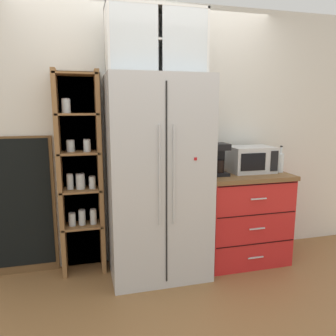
# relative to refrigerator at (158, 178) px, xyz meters

# --- Properties ---
(ground_plane) EXTENTS (10.54, 10.54, 0.00)m
(ground_plane) POSITION_rel_refrigerator_xyz_m (-0.00, -0.02, -0.92)
(ground_plane) COLOR olive
(wall_back_cream) EXTENTS (4.85, 0.10, 2.55)m
(wall_back_cream) POSITION_rel_refrigerator_xyz_m (-0.00, 0.38, 0.36)
(wall_back_cream) COLOR silver
(wall_back_cream) RESTS_ON ground
(refrigerator) EXTENTS (0.89, 0.68, 1.84)m
(refrigerator) POSITION_rel_refrigerator_xyz_m (0.00, 0.00, 0.00)
(refrigerator) COLOR silver
(refrigerator) RESTS_ON ground
(pantry_shelf_column) EXTENTS (0.44, 0.29, 1.89)m
(pantry_shelf_column) POSITION_rel_refrigerator_xyz_m (-0.69, 0.26, 0.04)
(pantry_shelf_column) COLOR brown
(pantry_shelf_column) RESTS_ON ground
(counter_cabinet) EXTENTS (0.86, 0.60, 0.91)m
(counter_cabinet) POSITION_rel_refrigerator_xyz_m (0.90, 0.04, -0.46)
(counter_cabinet) COLOR red
(counter_cabinet) RESTS_ON ground
(microwave) EXTENTS (0.44, 0.33, 0.26)m
(microwave) POSITION_rel_refrigerator_xyz_m (0.99, 0.09, 0.12)
(microwave) COLOR silver
(microwave) RESTS_ON counter_cabinet
(coffee_maker) EXTENTS (0.17, 0.20, 0.31)m
(coffee_maker) POSITION_rel_refrigerator_xyz_m (0.61, 0.05, 0.15)
(coffee_maker) COLOR black
(coffee_maker) RESTS_ON counter_cabinet
(mug_charcoal) EXTENTS (0.12, 0.09, 0.08)m
(mug_charcoal) POSITION_rel_refrigerator_xyz_m (0.91, 0.07, 0.04)
(mug_charcoal) COLOR #2D2D33
(mug_charcoal) RESTS_ON counter_cabinet
(mug_cream) EXTENTS (0.12, 0.08, 0.10)m
(mug_cream) POSITION_rel_refrigerator_xyz_m (0.91, 0.11, 0.04)
(mug_cream) COLOR silver
(mug_cream) RESTS_ON counter_cabinet
(bottle_clear) EXTENTS (0.06, 0.06, 0.27)m
(bottle_clear) POSITION_rel_refrigerator_xyz_m (1.28, -0.00, 0.11)
(bottle_clear) COLOR silver
(bottle_clear) RESTS_ON counter_cabinet
(bottle_cobalt) EXTENTS (0.06, 0.06, 0.26)m
(bottle_cobalt) POSITION_rel_refrigerator_xyz_m (0.90, 0.02, 0.11)
(bottle_cobalt) COLOR navy
(bottle_cobalt) RESTS_ON counter_cabinet
(upper_cabinet) EXTENTS (0.86, 0.32, 0.55)m
(upper_cabinet) POSITION_rel_refrigerator_xyz_m (-0.00, 0.05, 1.20)
(upper_cabinet) COLOR silver
(upper_cabinet) RESTS_ON refrigerator
(chalkboard_menu) EXTENTS (0.60, 0.04, 1.31)m
(chalkboard_menu) POSITION_rel_refrigerator_xyz_m (-1.23, 0.30, -0.26)
(chalkboard_menu) COLOR brown
(chalkboard_menu) RESTS_ON ground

